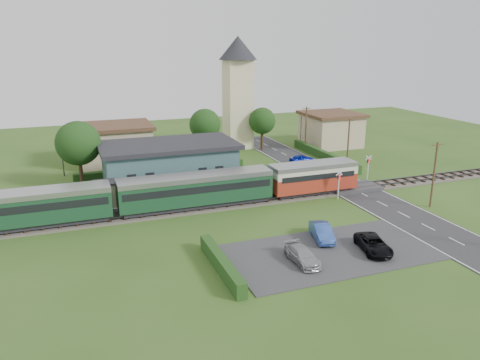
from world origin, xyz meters
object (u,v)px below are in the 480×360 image
object	(u,v)px
car_park_silver	(302,255)
pedestrian_far	(114,198)
station_building	(169,164)
car_on_road	(302,159)
car_park_blue	(322,232)
pedestrian_near	(247,182)
car_park_dark	(373,244)
church_tower	(238,84)
house_west	(114,143)
equipment_hut	(105,193)
train	(166,192)
house_east	(331,129)
crossing_signal_near	(339,181)
crossing_signal_far	(368,164)

from	to	relation	value
car_park_silver	pedestrian_far	bearing A→B (deg)	123.89
station_building	car_on_road	bearing A→B (deg)	11.20
car_park_blue	pedestrian_near	world-z (taller)	pedestrian_near
car_park_silver	car_park_dark	xyz separation A→B (m)	(6.50, -0.23, 0.02)
church_tower	house_west	size ratio (longest dim) A/B	1.63
house_west	car_park_dark	distance (m)	41.77
church_tower	pedestrian_near	distance (m)	25.53
house_west	car_park_blue	size ratio (longest dim) A/B	2.62
equipment_hut	house_west	xyz separation A→B (m)	(3.00, 19.80, 1.04)
train	car_park_dark	xyz separation A→B (m)	(14.19, -15.15, -1.48)
station_building	house_west	xyz separation A→B (m)	(-5.00, 14.01, 0.10)
house_east	car_park_silver	world-z (taller)	house_east
equipment_hut	station_building	world-z (taller)	station_building
house_west	house_east	xyz separation A→B (m)	(35.00, -1.00, 0.00)
crossing_signal_near	crossing_signal_far	xyz separation A→B (m)	(7.20, 4.80, 0.00)
house_west	car_park_blue	bearing A→B (deg)	-67.75
equipment_hut	house_east	world-z (taller)	house_east
station_building	car_park_blue	bearing A→B (deg)	-66.02
train	car_on_road	world-z (taller)	train
pedestrian_near	church_tower	bearing A→B (deg)	-95.09
house_east	car_park_dark	bearing A→B (deg)	-115.99
house_west	car_park_silver	bearing A→B (deg)	-74.66
car_on_road	house_east	bearing A→B (deg)	-52.07
crossing_signal_near	crossing_signal_far	world-z (taller)	same
equipment_hut	crossing_signal_near	bearing A→B (deg)	-12.94
pedestrian_near	car_park_dark	bearing A→B (deg)	115.16
car_park_dark	house_east	bearing A→B (deg)	76.78
crossing_signal_far	car_park_silver	xyz separation A→B (m)	(-18.20, -17.31, -1.47)
church_tower	car_park_blue	xyz separation A→B (m)	(-5.88, -37.50, -9.47)
station_building	car_on_road	distance (m)	20.39
house_west	crossing_signal_far	world-z (taller)	house_west
station_building	car_park_dark	xyz separation A→B (m)	(11.89, -24.14, -2.00)
train	house_west	distance (m)	23.17
car_park_silver	crossing_signal_near	bearing A→B (deg)	47.19
train	crossing_signal_near	bearing A→B (deg)	-7.34
crossing_signal_far	car_on_road	distance (m)	11.27
church_tower	crossing_signal_far	xyz separation A→B (m)	(8.60, -23.61, -8.08)
house_east	car_park_silver	distance (m)	44.41
house_east	car_park_blue	distance (m)	39.53
station_building	car_on_road	size ratio (longest dim) A/B	4.42
church_tower	car_park_dark	distance (m)	42.35
church_tower	equipment_hut	bearing A→B (deg)	-135.25
car_park_blue	car_park_dark	xyz separation A→B (m)	(2.78, -3.65, -0.06)
house_east	crossing_signal_far	bearing A→B (deg)	-108.08
station_building	house_west	bearing A→B (deg)	109.65
crossing_signal_near	car_on_road	world-z (taller)	crossing_signal_near
train	car_park_dark	world-z (taller)	train
car_park_dark	crossing_signal_far	bearing A→B (deg)	69.04
station_building	house_west	distance (m)	14.87
car_on_road	car_park_silver	size ratio (longest dim) A/B	0.88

